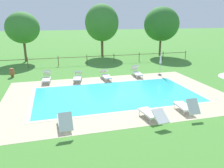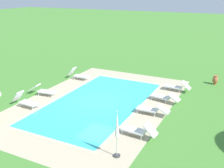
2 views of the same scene
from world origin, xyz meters
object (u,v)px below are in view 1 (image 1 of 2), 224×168
(sun_lounger_north_far, at_px, (106,75))
(sun_lounger_south_far, at_px, (47,77))
(patio_umbrella_closed_row_west, at_px, (161,59))
(sun_lounger_south_mid, at_px, (65,121))
(sun_lounger_north_mid, at_px, (186,106))
(terracotta_urn_near_fence, at_px, (12,72))
(tree_far_west, at_px, (102,23))
(sun_lounger_north_near_steps, at_px, (137,72))
(sun_lounger_north_end, at_px, (152,114))
(sun_lounger_south_near_corner, at_px, (78,76))
(tree_centre, at_px, (22,28))
(tree_west_mid, at_px, (161,24))

(sun_lounger_north_far, distance_m, sun_lounger_south_far, 4.82)
(patio_umbrella_closed_row_west, bearing_deg, sun_lounger_south_far, 177.74)
(sun_lounger_south_mid, xyz_separation_m, patio_umbrella_closed_row_west, (8.91, 7.93, 1.05))
(sun_lounger_north_mid, xyz_separation_m, terracotta_urn_near_fence, (-10.32, 10.69, 0.01))
(sun_lounger_south_far, distance_m, tree_far_west, 13.75)
(sun_lounger_south_far, bearing_deg, sun_lounger_north_near_steps, -1.12)
(sun_lounger_south_far, bearing_deg, sun_lounger_north_end, -58.73)
(sun_lounger_south_near_corner, height_order, terracotta_urn_near_fence, terracotta_urn_near_fence)
(sun_lounger_south_near_corner, bearing_deg, sun_lounger_north_end, -71.65)
(sun_lounger_north_mid, xyz_separation_m, tree_centre, (-9.87, 18.03, 3.46))
(sun_lounger_north_mid, height_order, sun_lounger_north_far, sun_lounger_north_mid)
(sun_lounger_north_near_steps, height_order, tree_centre, tree_centre)
(sun_lounger_north_mid, relative_size, sun_lounger_north_far, 0.91)
(sun_lounger_north_near_steps, bearing_deg, patio_umbrella_closed_row_west, -6.31)
(sun_lounger_north_end, xyz_separation_m, sun_lounger_south_near_corner, (-2.77, 8.34, -0.01))
(sun_lounger_north_near_steps, height_order, patio_umbrella_closed_row_west, patio_umbrella_closed_row_west)
(sun_lounger_north_end, bearing_deg, patio_umbrella_closed_row_west, 60.74)
(sun_lounger_north_far, distance_m, terracotta_urn_near_fence, 8.24)
(sun_lounger_north_near_steps, bearing_deg, tree_far_west, 93.01)
(sun_lounger_south_near_corner, bearing_deg, sun_lounger_north_mid, -58.33)
(patio_umbrella_closed_row_west, height_order, tree_west_mid, tree_west_mid)
(sun_lounger_north_mid, height_order, tree_centre, tree_centre)
(terracotta_urn_near_fence, relative_size, tree_far_west, 0.11)
(sun_lounger_north_end, distance_m, terracotta_urn_near_fence, 13.72)
(sun_lounger_north_near_steps, relative_size, tree_west_mid, 0.31)
(sun_lounger_north_mid, relative_size, terracotta_urn_near_fence, 2.49)
(terracotta_urn_near_fence, bearing_deg, sun_lounger_north_mid, -45.99)
(sun_lounger_north_far, bearing_deg, tree_west_mid, 44.66)
(tree_centre, bearing_deg, sun_lounger_north_mid, -61.31)
(tree_far_west, bearing_deg, sun_lounger_north_mid, -89.14)
(sun_lounger_north_mid, bearing_deg, patio_umbrella_closed_row_west, 72.80)
(sun_lounger_north_end, relative_size, sun_lounger_south_near_corner, 0.98)
(sun_lounger_south_near_corner, height_order, sun_lounger_south_mid, sun_lounger_south_mid)
(sun_lounger_north_far, bearing_deg, sun_lounger_north_end, -87.08)
(sun_lounger_south_mid, height_order, tree_west_mid, tree_west_mid)
(sun_lounger_south_near_corner, distance_m, tree_west_mid, 16.19)
(sun_lounger_south_mid, xyz_separation_m, tree_far_west, (6.18, 19.41, 3.92))
(tree_centre, bearing_deg, sun_lounger_north_near_steps, -44.30)
(sun_lounger_south_far, height_order, tree_centre, tree_centre)
(sun_lounger_south_mid, height_order, sun_lounger_south_far, sun_lounger_south_mid)
(sun_lounger_south_mid, xyz_separation_m, sun_lounger_south_far, (-0.91, 8.32, -0.02))
(sun_lounger_south_near_corner, distance_m, tree_centre, 11.72)
(tree_far_west, bearing_deg, sun_lounger_south_near_corner, -112.23)
(sun_lounger_north_mid, relative_size, sun_lounger_south_mid, 1.02)
(sun_lounger_north_near_steps, xyz_separation_m, sun_lounger_north_far, (-2.88, -0.24, -0.03))
(sun_lounger_north_mid, bearing_deg, sun_lounger_north_near_steps, 87.89)
(sun_lounger_south_near_corner, bearing_deg, sun_lounger_north_far, -3.01)
(sun_lounger_north_end, distance_m, tree_centre, 20.22)
(sun_lounger_north_end, relative_size, tree_centre, 0.37)
(terracotta_urn_near_fence, distance_m, tree_west_mid, 19.46)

